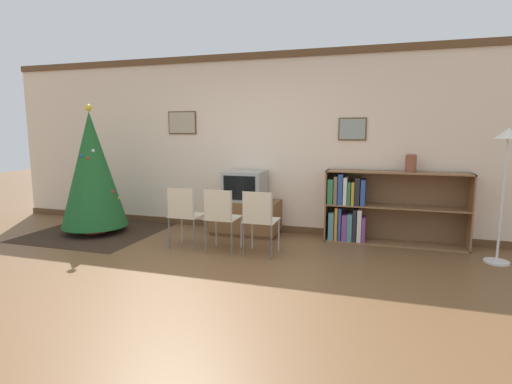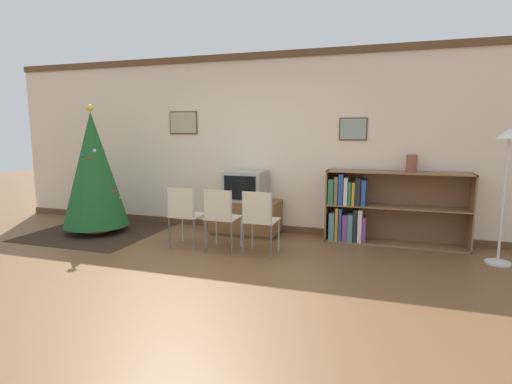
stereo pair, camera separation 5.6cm
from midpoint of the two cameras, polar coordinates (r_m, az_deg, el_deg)
ground_plane at (r=4.21m, az=-9.11°, el=-12.90°), size 24.00×24.00×0.00m
wall_back at (r=6.17m, az=0.60°, el=6.91°), size 9.04×0.11×2.70m
area_rug at (r=6.65m, az=-22.10°, el=-5.34°), size 1.82×1.75×0.01m
christmas_tree at (r=6.49m, az=-22.58°, el=2.91°), size 0.97×0.97×1.92m
tv_console at (r=6.03m, az=-1.82°, el=-3.59°), size 1.01×0.53×0.52m
television at (r=5.95m, az=-1.85°, el=0.91°), size 0.58×0.52×0.44m
folding_chair_left at (r=5.32m, az=-10.51°, el=-3.05°), size 0.40×0.40×0.82m
folding_chair_center at (r=5.10m, az=-5.37°, el=-3.43°), size 0.40×0.40×0.82m
folding_chair_right at (r=4.93m, az=0.17°, el=-3.82°), size 0.40×0.40×0.82m
bookshelf at (r=5.77m, az=15.58°, el=-2.34°), size 1.87×0.36×1.00m
vase at (r=5.71m, az=20.99°, el=3.91°), size 0.15×0.15×0.24m
standing_lamp at (r=5.35m, az=31.86°, el=3.85°), size 0.28×0.28×1.58m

